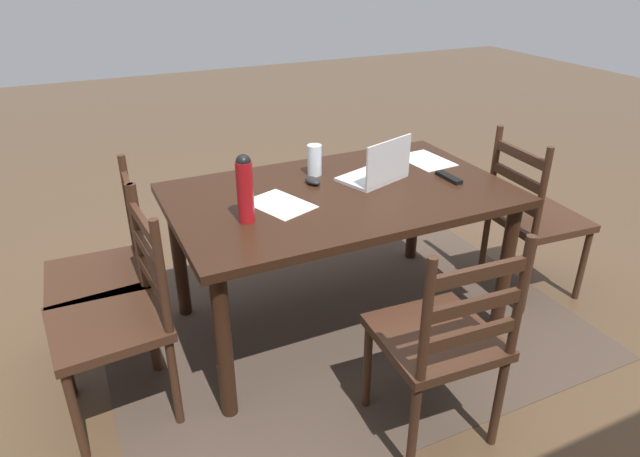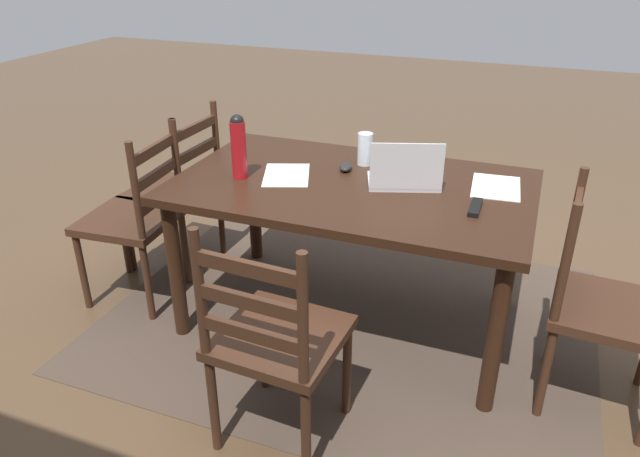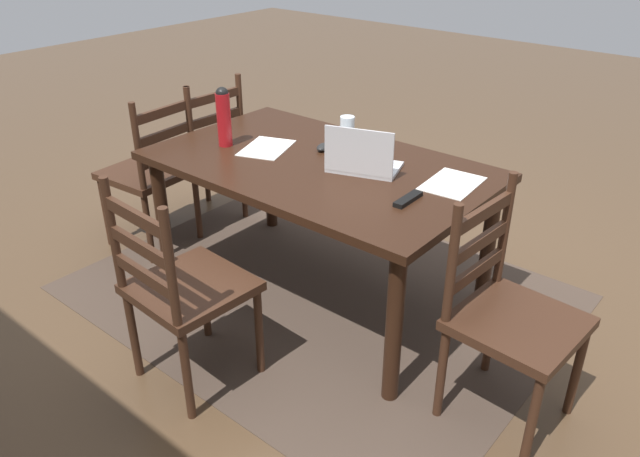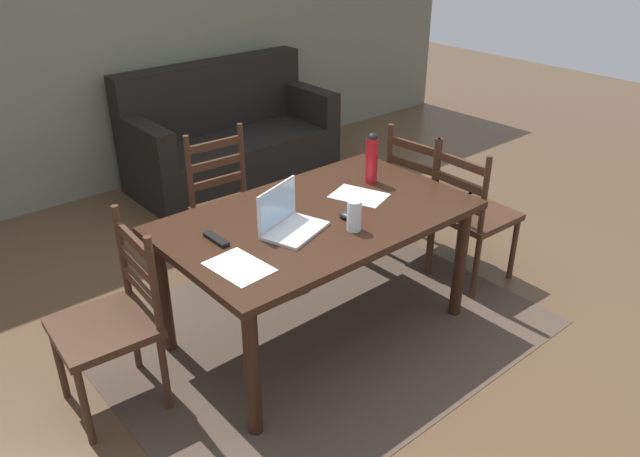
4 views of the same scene
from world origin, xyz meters
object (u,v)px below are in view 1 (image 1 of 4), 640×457
(chair_left_far, at_px, (533,218))
(water_bottle, at_px, (245,187))
(chair_right_far, at_px, (117,319))
(computer_mouse, at_px, (313,181))
(tv_remote, at_px, (449,177))
(chair_far_head, at_px, (442,340))
(drinking_glass, at_px, (314,160))
(dining_table, at_px, (340,208))
(chair_right_near, at_px, (106,274))
(laptop, at_px, (379,170))

(chair_left_far, bearing_deg, water_bottle, -2.45)
(chair_right_far, distance_m, computer_mouse, 1.11)
(tv_remote, bearing_deg, water_bottle, 0.40)
(chair_far_head, distance_m, drinking_glass, 1.17)
(dining_table, height_order, drinking_glass, drinking_glass)
(dining_table, distance_m, tv_remote, 0.58)
(dining_table, relative_size, drinking_glass, 10.22)
(chair_right_far, height_order, tv_remote, chair_right_far)
(chair_far_head, bearing_deg, chair_right_near, -43.86)
(laptop, height_order, water_bottle, water_bottle)
(chair_left_far, xyz_separation_m, water_bottle, (1.61, -0.07, 0.44))
(chair_right_far, bearing_deg, dining_table, -170.06)
(chair_right_near, bearing_deg, computer_mouse, 176.94)
(dining_table, distance_m, chair_right_far, 1.14)
(chair_left_far, xyz_separation_m, chair_right_near, (2.20, -0.39, 0.00))
(chair_right_near, height_order, chair_right_far, same)
(computer_mouse, distance_m, tv_remote, 0.69)
(chair_right_near, height_order, computer_mouse, chair_right_near)
(chair_left_far, relative_size, laptop, 2.54)
(chair_left_far, bearing_deg, drinking_glass, -21.64)
(water_bottle, distance_m, tv_remote, 1.09)
(laptop, height_order, computer_mouse, laptop)
(dining_table, relative_size, chair_left_far, 1.71)
(chair_far_head, distance_m, chair_right_near, 1.52)
(drinking_glass, bearing_deg, computer_mouse, 61.45)
(chair_far_head, xyz_separation_m, chair_left_far, (-1.10, -0.67, 0.00))
(laptop, relative_size, drinking_glass, 2.35)
(chair_right_far, bearing_deg, chair_far_head, 148.69)
(laptop, bearing_deg, drinking_glass, -40.56)
(chair_left_far, bearing_deg, laptop, -14.74)
(chair_far_head, xyz_separation_m, chair_right_far, (1.10, -0.67, 0.00))
(chair_far_head, bearing_deg, chair_right_far, -31.31)
(water_bottle, height_order, drinking_glass, water_bottle)
(chair_far_head, distance_m, laptop, 0.99)
(chair_far_head, height_order, computer_mouse, chair_far_head)
(dining_table, bearing_deg, chair_right_far, 9.94)
(tv_remote, bearing_deg, computer_mouse, -21.10)
(chair_far_head, distance_m, computer_mouse, 1.05)
(dining_table, height_order, chair_right_near, chair_right_near)
(drinking_glass, height_order, computer_mouse, drinking_glass)
(water_bottle, bearing_deg, chair_far_head, 124.75)
(water_bottle, bearing_deg, computer_mouse, -148.47)
(chair_left_far, xyz_separation_m, tv_remote, (0.54, -0.10, 0.30))
(chair_right_near, xyz_separation_m, computer_mouse, (-1.02, 0.05, 0.30))
(drinking_glass, xyz_separation_m, tv_remote, (-0.59, 0.35, -0.07))
(chair_right_near, distance_m, computer_mouse, 1.06)
(chair_far_head, height_order, laptop, laptop)
(dining_table, bearing_deg, tv_remote, 170.42)
(water_bottle, bearing_deg, drinking_glass, -142.58)
(tv_remote, bearing_deg, chair_far_head, 52.29)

